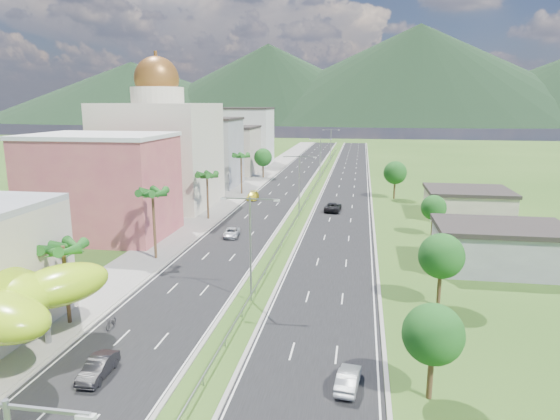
% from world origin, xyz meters
% --- Properties ---
extents(ground, '(500.00, 500.00, 0.00)m').
position_xyz_m(ground, '(0.00, 0.00, 0.00)').
color(ground, '#2D5119').
rests_on(ground, ground).
extents(road_left, '(11.00, 260.00, 0.04)m').
position_xyz_m(road_left, '(-7.50, 90.00, 0.02)').
color(road_left, black).
rests_on(road_left, ground).
extents(road_right, '(11.00, 260.00, 0.04)m').
position_xyz_m(road_right, '(7.50, 90.00, 0.02)').
color(road_right, black).
rests_on(road_right, ground).
extents(sidewalk_left, '(7.00, 260.00, 0.12)m').
position_xyz_m(sidewalk_left, '(-17.00, 90.00, 0.06)').
color(sidewalk_left, gray).
rests_on(sidewalk_left, ground).
extents(median_guardrail, '(0.10, 216.06, 0.76)m').
position_xyz_m(median_guardrail, '(0.00, 71.99, 0.62)').
color(median_guardrail, gray).
rests_on(median_guardrail, ground).
extents(streetlight_median_b, '(6.04, 0.25, 11.00)m').
position_xyz_m(streetlight_median_b, '(0.00, 10.00, 6.75)').
color(streetlight_median_b, gray).
rests_on(streetlight_median_b, ground).
extents(streetlight_median_c, '(6.04, 0.25, 11.00)m').
position_xyz_m(streetlight_median_c, '(0.00, 50.00, 6.75)').
color(streetlight_median_c, gray).
rests_on(streetlight_median_c, ground).
extents(streetlight_median_d, '(6.04, 0.25, 11.00)m').
position_xyz_m(streetlight_median_d, '(0.00, 95.00, 6.75)').
color(streetlight_median_d, gray).
rests_on(streetlight_median_d, ground).
extents(streetlight_median_e, '(6.04, 0.25, 11.00)m').
position_xyz_m(streetlight_median_e, '(0.00, 140.00, 6.75)').
color(streetlight_median_e, gray).
rests_on(streetlight_median_e, ground).
extents(pink_shophouse, '(20.00, 15.00, 15.00)m').
position_xyz_m(pink_shophouse, '(-28.00, 32.00, 7.50)').
color(pink_shophouse, '#B44957').
rests_on(pink_shophouse, ground).
extents(domed_building, '(20.00, 20.00, 28.70)m').
position_xyz_m(domed_building, '(-28.00, 55.00, 11.35)').
color(domed_building, beige).
rests_on(domed_building, ground).
extents(midrise_grey, '(16.00, 15.00, 16.00)m').
position_xyz_m(midrise_grey, '(-27.00, 80.00, 8.00)').
color(midrise_grey, gray).
rests_on(midrise_grey, ground).
extents(midrise_beige, '(16.00, 15.00, 13.00)m').
position_xyz_m(midrise_beige, '(-27.00, 102.00, 6.50)').
color(midrise_beige, '#B3A593').
rests_on(midrise_beige, ground).
extents(midrise_white, '(16.00, 15.00, 18.00)m').
position_xyz_m(midrise_white, '(-27.00, 125.00, 9.00)').
color(midrise_white, silver).
rests_on(midrise_white, ground).
extents(shed_near, '(15.00, 10.00, 5.00)m').
position_xyz_m(shed_near, '(28.00, 25.00, 2.50)').
color(shed_near, gray).
rests_on(shed_near, ground).
extents(shed_far, '(14.00, 12.00, 4.40)m').
position_xyz_m(shed_far, '(30.00, 55.00, 2.20)').
color(shed_far, '#B3A593').
rests_on(shed_far, ground).
extents(palm_tree_b, '(3.60, 3.60, 8.10)m').
position_xyz_m(palm_tree_b, '(-15.50, 2.00, 7.06)').
color(palm_tree_b, '#47301C').
rests_on(palm_tree_b, ground).
extents(palm_tree_c, '(3.60, 3.60, 9.60)m').
position_xyz_m(palm_tree_c, '(-15.50, 22.00, 8.50)').
color(palm_tree_c, '#47301C').
rests_on(palm_tree_c, ground).
extents(palm_tree_d, '(3.60, 3.60, 8.60)m').
position_xyz_m(palm_tree_d, '(-15.50, 45.00, 7.54)').
color(palm_tree_d, '#47301C').
rests_on(palm_tree_d, ground).
extents(palm_tree_e, '(3.60, 3.60, 9.40)m').
position_xyz_m(palm_tree_e, '(-15.50, 70.00, 8.31)').
color(palm_tree_e, '#47301C').
rests_on(palm_tree_e, ground).
extents(leafy_tree_lfar, '(4.90, 4.90, 8.05)m').
position_xyz_m(leafy_tree_lfar, '(-15.50, 95.00, 5.58)').
color(leafy_tree_lfar, '#47301C').
rests_on(leafy_tree_lfar, ground).
extents(leafy_tree_ra, '(4.20, 4.20, 6.90)m').
position_xyz_m(leafy_tree_ra, '(16.00, -5.00, 4.78)').
color(leafy_tree_ra, '#47301C').
rests_on(leafy_tree_ra, ground).
extents(leafy_tree_rb, '(4.55, 4.55, 7.47)m').
position_xyz_m(leafy_tree_rb, '(19.00, 12.00, 5.18)').
color(leafy_tree_rb, '#47301C').
rests_on(leafy_tree_rb, ground).
extents(leafy_tree_rc, '(3.85, 3.85, 6.33)m').
position_xyz_m(leafy_tree_rc, '(22.00, 40.00, 4.37)').
color(leafy_tree_rc, '#47301C').
rests_on(leafy_tree_rc, ground).
extents(leafy_tree_rd, '(4.90, 4.90, 8.05)m').
position_xyz_m(leafy_tree_rd, '(18.00, 70.00, 5.58)').
color(leafy_tree_rd, '#47301C').
rests_on(leafy_tree_rd, ground).
extents(mountain_ridge, '(860.00, 140.00, 90.00)m').
position_xyz_m(mountain_ridge, '(60.00, 450.00, 0.00)').
color(mountain_ridge, black).
rests_on(mountain_ridge, ground).
extents(car_dark_left, '(1.75, 4.52, 1.47)m').
position_xyz_m(car_dark_left, '(-8.09, -6.19, 0.77)').
color(car_dark_left, black).
rests_on(car_dark_left, road_left).
extents(car_silver_mid_left, '(2.61, 4.86, 1.30)m').
position_xyz_m(car_silver_mid_left, '(-8.41, 34.10, 0.69)').
color(car_silver_mid_left, '#B5B7BD').
rests_on(car_silver_mid_left, road_left).
extents(car_yellow_far_left, '(2.54, 5.44, 1.54)m').
position_xyz_m(car_yellow_far_left, '(-11.66, 64.19, 0.81)').
color(car_yellow_far_left, gold).
rests_on(car_yellow_far_left, road_left).
extents(car_silver_right, '(1.93, 4.33, 1.38)m').
position_xyz_m(car_silver_right, '(10.40, -4.67, 0.73)').
color(car_silver_right, '#A0A3A8').
rests_on(car_silver_right, road_right).
extents(car_dark_far_right, '(3.23, 6.12, 1.64)m').
position_xyz_m(car_dark_far_right, '(5.84, 55.16, 0.86)').
color(car_dark_far_right, black).
rests_on(car_dark_far_right, road_right).
extents(motorcycle, '(0.76, 2.04, 1.28)m').
position_xyz_m(motorcycle, '(-11.20, 1.69, 0.68)').
color(motorcycle, black).
rests_on(motorcycle, road_left).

